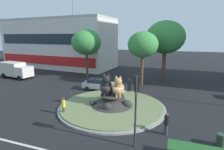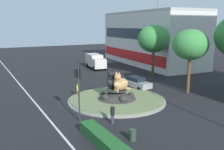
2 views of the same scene
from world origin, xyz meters
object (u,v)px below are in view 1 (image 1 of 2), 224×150
(traffic_light_mast, at_px, (135,96))
(delivery_box_truck, at_px, (15,70))
(cat_statue_black, at_px, (106,86))
(broadleaf_tree_behind_island, at_px, (86,42))
(third_tree_left, at_px, (165,37))
(pedestrian_yellow_shirt, at_px, (64,106))
(litter_bin, at_px, (221,140))
(shophouse_block, at_px, (59,43))
(cat_statue_calico, at_px, (118,88))
(pedestrian_black_shirt, at_px, (166,123))
(hatchback_near_shophouse, at_px, (99,84))
(second_tree_near_tower, at_px, (143,45))

(traffic_light_mast, bearing_deg, delivery_box_truck, 55.51)
(cat_statue_black, bearing_deg, broadleaf_tree_behind_island, -166.94)
(third_tree_left, distance_m, pedestrian_yellow_shirt, 21.77)
(traffic_light_mast, xyz_separation_m, litter_bin, (5.78, 2.01, -3.25))
(shophouse_block, height_order, pedestrian_yellow_shirt, shophouse_block)
(cat_statue_calico, height_order, pedestrian_black_shirt, cat_statue_calico)
(pedestrian_black_shirt, bearing_deg, delivery_box_truck, 12.40)
(traffic_light_mast, height_order, broadleaf_tree_behind_island, broadleaf_tree_behind_island)
(pedestrian_yellow_shirt, height_order, hatchback_near_shophouse, pedestrian_yellow_shirt)
(traffic_light_mast, relative_size, second_tree_near_tower, 0.61)
(second_tree_near_tower, bearing_deg, delivery_box_truck, -173.76)
(cat_statue_black, distance_m, hatchback_near_shophouse, 6.47)
(traffic_light_mast, height_order, litter_bin, traffic_light_mast)
(third_tree_left, bearing_deg, delivery_box_truck, -162.01)
(third_tree_left, height_order, delivery_box_truck, third_tree_left)
(delivery_box_truck, bearing_deg, second_tree_near_tower, 14.00)
(cat_statue_black, xyz_separation_m, third_tree_left, (5.02, 15.83, 5.00))
(broadleaf_tree_behind_island, relative_size, pedestrian_yellow_shirt, 5.05)
(cat_statue_calico, xyz_separation_m, second_tree_near_tower, (0.77, 9.85, 4.04))
(shophouse_block, height_order, hatchback_near_shophouse, shophouse_block)
(cat_statue_black, relative_size, traffic_light_mast, 0.55)
(third_tree_left, relative_size, delivery_box_truck, 1.47)
(pedestrian_yellow_shirt, bearing_deg, litter_bin, 46.56)
(traffic_light_mast, height_order, hatchback_near_shophouse, traffic_light_mast)
(pedestrian_black_shirt, relative_size, litter_bin, 2.00)
(shophouse_block, bearing_deg, third_tree_left, -7.27)
(traffic_light_mast, distance_m, pedestrian_yellow_shirt, 8.54)
(cat_statue_black, height_order, third_tree_left, third_tree_left)
(broadleaf_tree_behind_island, relative_size, second_tree_near_tower, 1.06)
(third_tree_left, relative_size, pedestrian_black_shirt, 5.67)
(pedestrian_yellow_shirt, bearing_deg, traffic_light_mast, 29.69)
(cat_statue_calico, distance_m, hatchback_near_shophouse, 7.13)
(cat_statue_black, bearing_deg, pedestrian_black_shirt, 38.28)
(cat_statue_calico, relative_size, pedestrian_black_shirt, 1.31)
(pedestrian_black_shirt, bearing_deg, litter_bin, -149.67)
(pedestrian_yellow_shirt, xyz_separation_m, pedestrian_black_shirt, (9.66, -0.48, 0.03))
(cat_statue_black, height_order, broadleaf_tree_behind_island, broadleaf_tree_behind_island)
(cat_statue_calico, relative_size, third_tree_left, 0.23)
(cat_statue_calico, height_order, pedestrian_yellow_shirt, cat_statue_calico)
(traffic_light_mast, distance_m, delivery_box_truck, 28.63)
(traffic_light_mast, height_order, pedestrian_yellow_shirt, traffic_light_mast)
(cat_statue_black, xyz_separation_m, traffic_light_mast, (4.37, -6.06, 1.37))
(second_tree_near_tower, relative_size, hatchback_near_shophouse, 1.71)
(cat_statue_calico, relative_size, pedestrian_yellow_shirt, 1.36)
(shophouse_block, height_order, third_tree_left, shophouse_block)
(third_tree_left, height_order, pedestrian_black_shirt, third_tree_left)
(second_tree_near_tower, xyz_separation_m, hatchback_near_shophouse, (-5.30, -4.52, -5.45))
(delivery_box_truck, bearing_deg, hatchback_near_shophouse, 1.21)
(pedestrian_yellow_shirt, bearing_deg, cat_statue_calico, 86.49)
(third_tree_left, bearing_deg, shophouse_block, 168.18)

